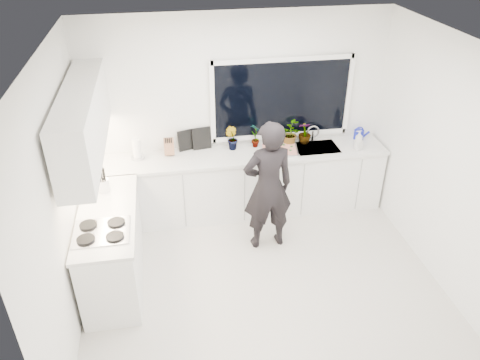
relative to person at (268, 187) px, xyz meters
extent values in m
cube|color=beige|center=(-0.19, -0.67, -0.86)|extent=(4.00, 3.50, 0.02)
cube|color=white|center=(-0.19, 1.09, 0.50)|extent=(4.00, 0.02, 2.70)
cube|color=white|center=(-2.20, -0.67, 0.50)|extent=(0.02, 3.50, 2.70)
cube|color=white|center=(1.82, -0.67, 0.50)|extent=(0.02, 3.50, 2.70)
cube|color=white|center=(-0.19, -0.67, 1.86)|extent=(4.00, 3.50, 0.02)
cube|color=black|center=(0.41, 1.05, 0.70)|extent=(1.80, 0.02, 1.00)
cube|color=white|center=(-0.19, 0.78, -0.41)|extent=(3.92, 0.58, 0.88)
cube|color=white|center=(-1.86, -0.32, -0.41)|extent=(0.58, 1.60, 0.88)
cube|color=silver|center=(-0.19, 0.77, 0.05)|extent=(3.94, 0.62, 0.04)
cube|color=silver|center=(-1.86, -0.32, 0.05)|extent=(0.62, 1.60, 0.04)
cube|color=white|center=(-1.98, 0.03, 1.00)|extent=(0.34, 2.10, 0.70)
cube|color=silver|center=(0.86, 0.78, 0.02)|extent=(0.58, 0.42, 0.14)
cylinder|color=silver|center=(0.86, 0.98, 0.18)|extent=(0.03, 0.03, 0.22)
cube|color=black|center=(-1.88, -0.67, 0.08)|extent=(0.56, 0.48, 0.03)
imported|color=black|center=(0.00, 0.00, 0.00)|extent=(0.66, 0.46, 1.70)
cube|color=#B3B3B7|center=(0.32, 0.75, 0.08)|extent=(0.54, 0.43, 0.03)
cube|color=red|center=(0.32, 0.75, 0.10)|extent=(0.49, 0.39, 0.01)
cylinder|color=#121CAD|center=(1.52, 0.94, 0.13)|extent=(0.15, 0.15, 0.13)
cylinder|color=white|center=(-1.54, 0.88, 0.20)|extent=(0.14, 0.14, 0.26)
cube|color=olive|center=(-1.13, 0.92, 0.18)|extent=(0.13, 0.10, 0.22)
cylinder|color=silver|center=(-1.91, 0.13, 0.15)|extent=(0.15, 0.15, 0.16)
cube|color=black|center=(-0.90, 1.02, 0.21)|extent=(0.22, 0.09, 0.28)
cube|color=black|center=(-0.69, 1.02, 0.22)|extent=(0.25, 0.06, 0.30)
imported|color=#26662D|center=(-0.29, 0.94, 0.22)|extent=(0.22, 0.22, 0.31)
imported|color=#26662D|center=(0.04, 0.94, 0.24)|extent=(0.20, 0.22, 0.34)
imported|color=#26662D|center=(0.50, 0.94, 0.23)|extent=(0.29, 0.32, 0.33)
imported|color=#26662D|center=(0.73, 0.94, 0.22)|extent=(0.20, 0.20, 0.31)
imported|color=#D8BF66|center=(1.38, 0.63, 0.20)|extent=(0.12, 0.12, 0.27)
imported|color=#D8BF66|center=(1.39, 0.63, 0.17)|extent=(0.11, 0.11, 0.20)
camera|label=1|loc=(-1.15, -4.65, 2.96)|focal=35.00mm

